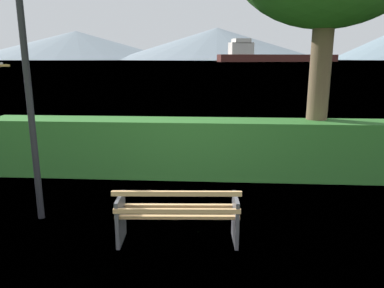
{
  "coord_description": "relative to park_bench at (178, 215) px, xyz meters",
  "views": [
    {
      "loc": [
        0.51,
        -4.71,
        2.54
      ],
      "look_at": [
        0.0,
        2.98,
        0.72
      ],
      "focal_mm": 33.99,
      "sensor_mm": 36.0,
      "label": 1
    }
  ],
  "objects": [
    {
      "name": "ground_plane",
      "position": [
        -0.0,
        0.06,
        -0.43
      ],
      "size": [
        1400.0,
        1400.0,
        0.0
      ],
      "primitive_type": "plane",
      "color": "#567A38"
    },
    {
      "name": "water_surface",
      "position": [
        -0.0,
        307.24,
        -0.42
      ],
      "size": [
        620.0,
        620.0,
        0.0
      ],
      "primitive_type": "plane",
      "color": "slate",
      "rests_on": "ground_plane"
    },
    {
      "name": "hedge_row",
      "position": [
        -0.0,
        3.03,
        0.2
      ],
      "size": [
        8.84,
        0.82,
        1.25
      ],
      "primitive_type": "cube",
      "color": "#2D6B28",
      "rests_on": "ground_plane"
    },
    {
      "name": "park_bench",
      "position": [
        0.0,
        0.0,
        0.0
      ],
      "size": [
        1.72,
        0.67,
        0.87
      ],
      "color": "tan",
      "rests_on": "ground_plane"
    },
    {
      "name": "lamp_post",
      "position": [
        -2.31,
        0.67,
        2.13
      ],
      "size": [
        0.3,
        0.3,
        3.76
      ],
      "color": "black",
      "rests_on": "ground_plane"
    },
    {
      "name": "distant_hills",
      "position": [
        63.71,
        542.0,
        27.04
      ],
      "size": [
        832.39,
        343.31,
        70.13
      ],
      "color": "gray",
      "rests_on": "ground_plane"
    },
    {
      "name": "cargo_ship_large",
      "position": [
        36.33,
        253.41,
        3.79
      ],
      "size": [
        84.42,
        32.13,
        15.09
      ],
      "color": "#471E19",
      "rests_on": "water_surface"
    }
  ]
}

